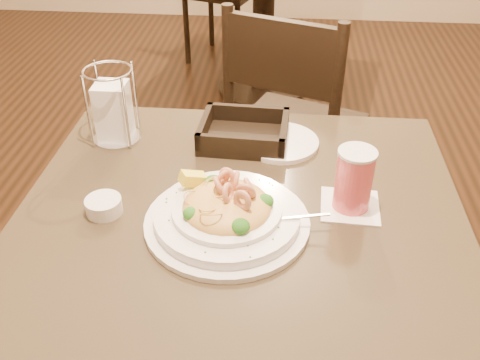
# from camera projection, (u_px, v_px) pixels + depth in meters

# --- Properties ---
(main_table) EXTENTS (0.90, 0.90, 0.75)m
(main_table) POSITION_uv_depth(u_px,v_px,m) (239.00, 301.00, 1.19)
(main_table) COLOR black
(main_table) RESTS_ON ground
(background_table) EXTENTS (1.06, 1.06, 0.75)m
(background_table) POSITION_uv_depth(u_px,v_px,m) (264.00, 6.00, 2.94)
(background_table) COLOR black
(background_table) RESTS_ON ground
(dining_chair_near) EXTENTS (0.54, 0.54, 0.93)m
(dining_chair_near) POSITION_uv_depth(u_px,v_px,m) (292.00, 126.00, 1.86)
(dining_chair_near) COLOR black
(dining_chair_near) RESTS_ON ground
(pasta_bowl) EXTENTS (0.36, 0.32, 0.10)m
(pasta_bowl) POSITION_uv_depth(u_px,v_px,m) (227.00, 212.00, 1.02)
(pasta_bowl) COLOR white
(pasta_bowl) RESTS_ON main_table
(drink_glass) EXTENTS (0.12, 0.12, 0.13)m
(drink_glass) POSITION_uv_depth(u_px,v_px,m) (354.00, 180.00, 1.05)
(drink_glass) COLOR white
(drink_glass) RESTS_ON main_table
(bread_basket) EXTENTS (0.21, 0.18, 0.06)m
(bread_basket) POSITION_uv_depth(u_px,v_px,m) (244.00, 134.00, 1.28)
(bread_basket) COLOR black
(bread_basket) RESTS_ON main_table
(napkin_caddy) EXTENTS (0.11, 0.11, 0.18)m
(napkin_caddy) POSITION_uv_depth(u_px,v_px,m) (113.00, 110.00, 1.26)
(napkin_caddy) COLOR silver
(napkin_caddy) RESTS_ON main_table
(side_plate) EXTENTS (0.21, 0.21, 0.01)m
(side_plate) POSITION_uv_depth(u_px,v_px,m) (280.00, 142.00, 1.28)
(side_plate) COLOR white
(side_plate) RESTS_ON main_table
(butter_ramekin) EXTENTS (0.09, 0.09, 0.03)m
(butter_ramekin) POSITION_uv_depth(u_px,v_px,m) (104.00, 206.00, 1.06)
(butter_ramekin) COLOR white
(butter_ramekin) RESTS_ON main_table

